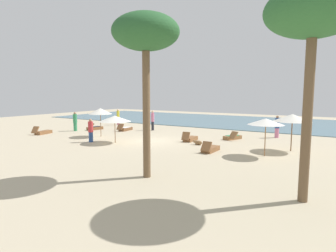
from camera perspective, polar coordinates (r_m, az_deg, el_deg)
ground_plane at (r=21.23m, az=-3.24°, el=-3.02°), size 60.00×60.00×0.00m
ocean_water at (r=36.38m, az=12.21°, el=0.99°), size 48.00×16.00×0.06m
umbrella_0 at (r=16.80m, az=19.07°, el=0.83°), size 1.99×1.99×2.16m
umbrella_1 at (r=23.70m, az=-13.45°, el=2.92°), size 1.90×1.90×2.34m
umbrella_2 at (r=18.91m, az=23.73°, el=1.51°), size 2.23×2.23×2.30m
umbrella_3 at (r=20.57m, az=-10.65°, el=1.47°), size 2.28×2.28×1.96m
lounger_0 at (r=26.95m, az=-23.87°, el=-1.13°), size 0.92×1.75×0.72m
lounger_1 at (r=27.20m, az=-8.60°, el=-0.55°), size 0.75×1.74×0.69m
lounger_2 at (r=28.37m, az=-14.55°, el=-0.38°), size 1.01×1.77×0.71m
lounger_3 at (r=17.60m, az=8.47°, el=-4.58°), size 0.64×1.69×0.71m
lounger_4 at (r=21.26m, az=4.46°, el=-2.55°), size 0.69×1.67×0.74m
lounger_5 at (r=22.41m, az=12.83°, el=-2.20°), size 1.22×1.77×0.70m
person_0 at (r=31.97m, az=-10.00°, el=1.82°), size 0.36×0.36×1.76m
person_1 at (r=27.04m, az=-3.10°, el=1.21°), size 0.42×0.42×1.90m
person_2 at (r=27.97m, az=-18.17°, el=0.88°), size 0.51×0.51×1.79m
person_3 at (r=21.38m, az=-15.28°, el=-0.87°), size 0.45×0.45×1.70m
person_4 at (r=24.26m, az=21.07°, el=-0.12°), size 0.51×0.51×1.77m
palm_0 at (r=12.11m, az=-4.50°, el=17.67°), size 2.77×2.77×6.82m
palm_1 at (r=10.43m, az=27.15°, el=19.25°), size 3.00×3.00×6.94m
dog at (r=19.75m, az=5.96°, el=-3.29°), size 0.69×0.30×0.32m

